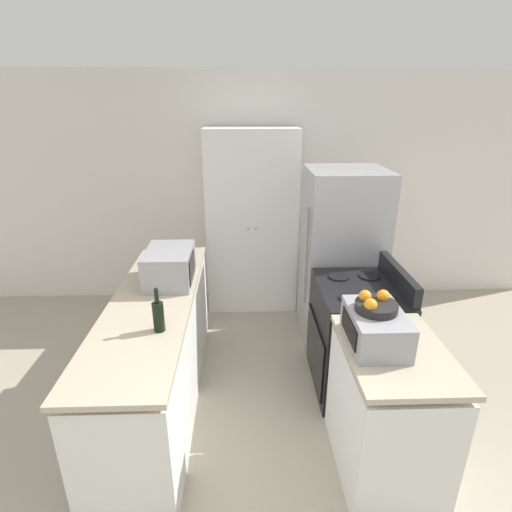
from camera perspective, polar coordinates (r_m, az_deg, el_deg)
The scene contains 10 objects.
wall_back at distance 4.69m, azimuth -0.60°, elevation 9.25°, with size 7.00×0.06×2.60m.
counter_left at distance 3.31m, azimuth -13.85°, elevation -13.19°, with size 0.60×2.24×0.92m.
counter_right at distance 2.83m, azimuth 18.19°, elevation -20.50°, with size 0.60×0.83×0.92m.
pantry_cabinet at distance 4.48m, azimuth -0.62°, elevation 4.88°, with size 0.99×0.49×2.02m.
stove at distance 3.45m, azimuth 13.99°, elevation -11.09°, with size 0.66×0.80×1.08m.
refrigerator at distance 3.98m, azimuth 12.03°, elevation -0.19°, with size 0.74×0.71×1.71m.
microwave at distance 3.25m, azimuth -12.23°, elevation -1.40°, with size 0.37×0.50×0.27m.
wine_bottle at distance 2.60m, azimuth -13.77°, elevation -8.26°, with size 0.07×0.07×0.29m.
toaster_oven at distance 2.51m, azimuth 16.68°, elevation -9.80°, with size 0.32×0.46×0.21m.
fruit_bowl at distance 2.45m, azimuth 16.68°, elevation -6.65°, with size 0.25×0.25×0.10m.
Camera 1 is at (-0.11, -1.44, 2.28)m, focal length 28.00 mm.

